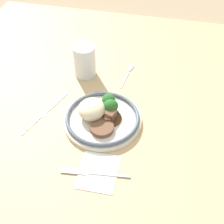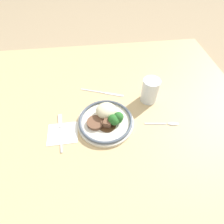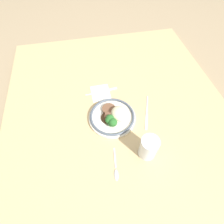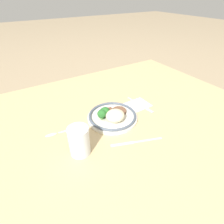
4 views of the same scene
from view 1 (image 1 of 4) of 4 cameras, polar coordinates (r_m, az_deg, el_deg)
ground_plane at (r=0.99m, az=-4.53°, el=-4.45°), size 8.00×8.00×0.00m
dining_table at (r=0.98m, az=-4.60°, el=-3.70°), size 1.44×1.21×0.04m
napkin at (r=0.86m, az=-2.52°, el=-10.88°), size 0.13×0.11×0.00m
plate at (r=0.96m, az=-1.90°, el=-0.69°), size 0.24×0.24×0.07m
juice_glass at (r=1.12m, az=-5.01°, el=9.06°), size 0.08×0.08×0.12m
fork at (r=0.86m, az=-4.36°, el=-11.01°), size 0.03×0.19×0.00m
knife at (r=1.03m, az=-11.78°, el=0.22°), size 0.21×0.08×0.00m
spoon at (r=1.16m, az=3.21°, el=7.61°), size 0.15×0.03×0.01m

